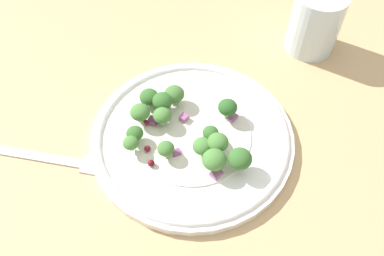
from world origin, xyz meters
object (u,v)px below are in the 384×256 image
at_px(plate, 192,136).
at_px(water_glass, 315,22).
at_px(fork, 48,158).
at_px(broccoli_floret_1, 166,149).
at_px(broccoli_floret_2, 135,132).
at_px(broccoli_floret_0, 228,108).

xyz_separation_m(plate, water_glass, (0.22, -0.14, 0.04)).
bearing_deg(plate, fork, 111.39).
distance_m(plate, fork, 0.18).
bearing_deg(broccoli_floret_1, fork, 100.91).
xyz_separation_m(broccoli_floret_2, fork, (-0.05, 0.10, -0.03)).
height_order(broccoli_floret_1, water_glass, water_glass).
xyz_separation_m(broccoli_floret_1, water_glass, (0.25, -0.16, 0.02)).
bearing_deg(fork, broccoli_floret_0, -63.68).
height_order(broccoli_floret_1, broccoli_floret_2, same).
xyz_separation_m(broccoli_floret_1, fork, (-0.03, 0.15, -0.03)).
distance_m(broccoli_floret_2, water_glass, 0.32).
distance_m(fork, water_glass, 0.42).
bearing_deg(broccoli_floret_1, plate, -31.45).
relative_size(broccoli_floret_1, fork, 0.11).
xyz_separation_m(broccoli_floret_0, water_glass, (0.18, -0.10, 0.01)).
distance_m(broccoli_floret_0, fork, 0.24).
height_order(broccoli_floret_0, water_glass, water_glass).
xyz_separation_m(plate, broccoli_floret_1, (-0.04, 0.02, 0.02)).
bearing_deg(broccoli_floret_0, plate, 133.54).
bearing_deg(water_glass, broccoli_floret_2, 138.93).
xyz_separation_m(broccoli_floret_0, broccoli_floret_2, (-0.06, 0.11, -0.01)).
bearing_deg(fork, broccoli_floret_1, -79.09).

